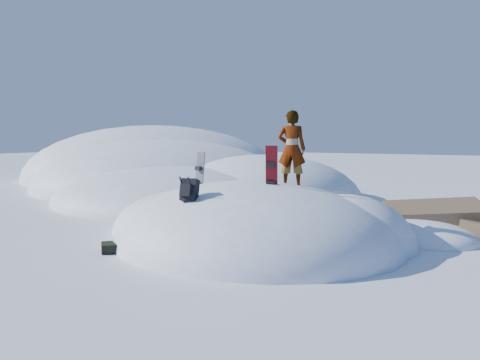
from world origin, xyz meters
The scene contains 9 objects.
ground centered at (0.00, 0.00, 0.00)m, with size 120.00×120.00×0.00m, color white.
snow_mound centered at (-0.17, 0.24, 0.00)m, with size 8.00×6.00×3.00m.
snow_ridge centered at (-10.43, 9.85, 0.00)m, with size 21.50×18.50×6.40m.
rock_outcrop centered at (3.72, 3.01, 0.01)m, with size 4.68×4.41×1.68m.
snowboard_red centered at (0.58, -0.23, 1.64)m, with size 0.31×0.27×1.43m.
snowboard_dark centered at (-1.64, 0.15, 1.48)m, with size 0.28×0.23×1.36m.
backpack centered at (-0.64, -1.68, 1.41)m, with size 0.40×0.47×0.56m.
gear_pile centered at (-2.20, -2.12, 0.12)m, with size 0.94×0.83×0.25m.
person centered at (0.83, 0.33, 2.25)m, with size 0.64×0.42×1.77m, color slate.
Camera 1 is at (5.09, -9.65, 2.54)m, focal length 35.00 mm.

